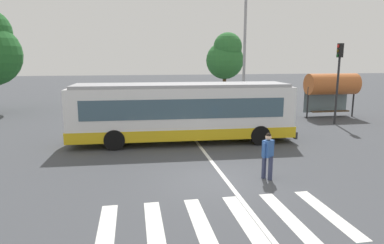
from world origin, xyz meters
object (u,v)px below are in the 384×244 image
(pedestrian_crossing_street, at_px, (268,153))
(parked_car_silver, at_px, (175,103))
(parked_car_black, at_px, (139,102))
(background_tree_right, at_px, (226,57))
(bus_stop_shelter, at_px, (332,85))
(parked_car_champagne, at_px, (235,101))
(traffic_light_far_corner, at_px, (338,71))
(city_transit_bus, at_px, (182,112))
(parked_car_charcoal, at_px, (208,102))
(twin_arm_street_lamp, at_px, (245,32))

(pedestrian_crossing_street, bearing_deg, parked_car_silver, 94.58)
(parked_car_black, relative_size, background_tree_right, 0.66)
(parked_car_silver, height_order, bus_stop_shelter, bus_stop_shelter)
(parked_car_champagne, relative_size, background_tree_right, 0.68)
(pedestrian_crossing_street, xyz_separation_m, traffic_light_far_corner, (8.57, 9.12, 2.54))
(parked_car_black, distance_m, bus_stop_shelter, 14.98)
(city_transit_bus, relative_size, traffic_light_far_corner, 2.19)
(parked_car_champagne, distance_m, traffic_light_far_corner, 8.92)
(parked_car_silver, distance_m, traffic_light_far_corner, 12.43)
(parked_car_charcoal, bearing_deg, background_tree_right, 60.12)
(parked_car_silver, xyz_separation_m, traffic_light_far_corner, (9.87, -7.05, 2.75))
(parked_car_charcoal, bearing_deg, city_transit_bus, -109.74)
(parked_car_black, distance_m, traffic_light_far_corner, 15.14)
(pedestrian_crossing_street, distance_m, background_tree_right, 21.89)
(twin_arm_street_lamp, bearing_deg, parked_car_black, 154.58)
(pedestrian_crossing_street, distance_m, parked_car_silver, 16.22)
(city_transit_bus, bearing_deg, background_tree_right, 66.71)
(pedestrian_crossing_street, relative_size, parked_car_silver, 0.38)
(city_transit_bus, distance_m, twin_arm_street_lamp, 10.20)
(city_transit_bus, bearing_deg, parked_car_black, 100.58)
(parked_car_charcoal, bearing_deg, twin_arm_street_lamp, -56.10)
(city_transit_bus, relative_size, parked_car_black, 2.57)
(parked_car_silver, bearing_deg, twin_arm_street_lamp, -32.76)
(parked_car_black, height_order, background_tree_right, background_tree_right)
(city_transit_bus, distance_m, parked_car_silver, 10.22)
(parked_car_black, xyz_separation_m, traffic_light_far_corner, (12.79, -7.63, 2.75))
(parked_car_black, xyz_separation_m, parked_car_silver, (2.92, -0.59, 0.00))
(traffic_light_far_corner, bearing_deg, twin_arm_street_lamp, 142.05)
(parked_car_champagne, bearing_deg, bus_stop_shelter, -37.82)
(pedestrian_crossing_street, height_order, traffic_light_far_corner, traffic_light_far_corner)
(pedestrian_crossing_street, xyz_separation_m, parked_car_charcoal, (1.42, 16.15, -0.20))
(parked_car_charcoal, relative_size, twin_arm_street_lamp, 0.44)
(city_transit_bus, xyz_separation_m, parked_car_black, (-2.00, 10.73, -0.82))
(pedestrian_crossing_street, bearing_deg, parked_car_charcoal, 84.97)
(bus_stop_shelter, bearing_deg, traffic_light_far_corner, -115.57)
(twin_arm_street_lamp, bearing_deg, bus_stop_shelter, -13.82)
(bus_stop_shelter, bearing_deg, pedestrian_crossing_street, -130.11)
(city_transit_bus, bearing_deg, traffic_light_far_corner, 16.02)
(parked_car_black, distance_m, parked_car_champagne, 8.06)
(parked_car_charcoal, height_order, background_tree_right, background_tree_right)
(bus_stop_shelter, bearing_deg, background_tree_right, 119.48)
(parked_car_black, xyz_separation_m, background_tree_right, (8.52, 4.41, 3.75))
(parked_car_silver, bearing_deg, city_transit_bus, -95.16)
(parked_car_charcoal, distance_m, background_tree_right, 6.90)
(city_transit_bus, relative_size, bus_stop_shelter, 3.03)
(parked_car_silver, bearing_deg, parked_car_black, 168.64)
(background_tree_right, bearing_deg, parked_car_silver, -138.25)
(pedestrian_crossing_street, distance_m, traffic_light_far_corner, 12.78)
(pedestrian_crossing_street, bearing_deg, background_tree_right, 78.50)
(city_transit_bus, height_order, bus_stop_shelter, bus_stop_shelter)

